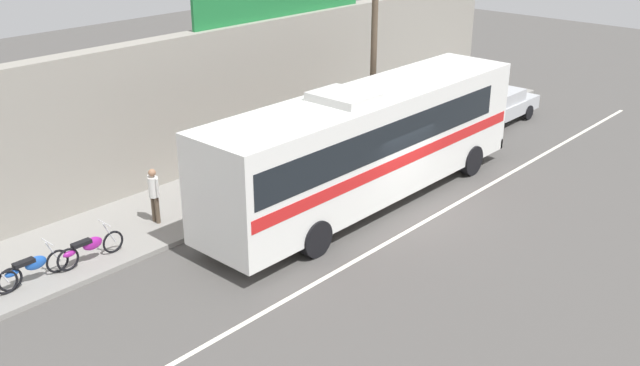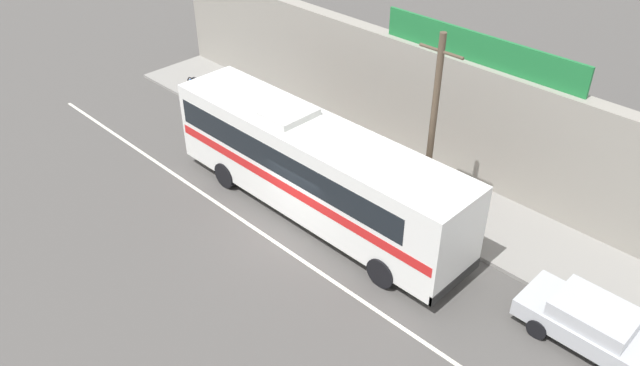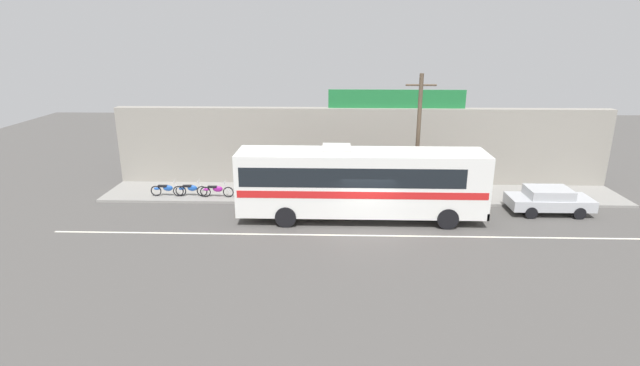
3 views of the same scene
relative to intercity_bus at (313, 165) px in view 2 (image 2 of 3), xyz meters
The scene contains 12 objects.
ground_plane 2.50m from the intercity_bus, 75.31° to the right, with size 70.00×70.00×0.00m, color #4F4C49.
sidewalk_slab 4.34m from the intercity_bus, 84.67° to the left, with size 30.00×3.60×0.14m, color gray.
storefront_facade 6.01m from the intercity_bus, 86.58° to the left, with size 30.00×0.70×4.80m, color gray.
storefront_billboard 7.25m from the intercity_bus, 67.76° to the left, with size 8.19×0.12×1.10m, color #1E7538.
road_center_stripe 3.01m from the intercity_bus, 80.61° to the right, with size 30.00×0.14×0.01m, color silver.
intercity_bus is the anchor object (origin of this frame).
parked_car 10.22m from the intercity_bus, ahead, with size 4.22×1.91×1.37m.
utility_pole 4.34m from the intercity_bus, 36.18° to the left, with size 1.60×0.22×7.00m.
motorcycle_purple 10.01m from the intercity_bus, 163.07° to the left, with size 1.85×0.56×0.94m.
motorcycle_black 11.33m from the intercity_bus, 165.37° to the left, with size 1.91×0.56×0.94m.
motorcycle_green 8.57m from the intercity_bus, 160.90° to the left, with size 1.93×0.56×0.94m.
pedestrian_far_right 6.49m from the intercity_bus, 147.40° to the left, with size 0.30×0.48×1.66m.
Camera 2 is at (12.87, -11.66, 13.98)m, focal length 35.23 mm.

